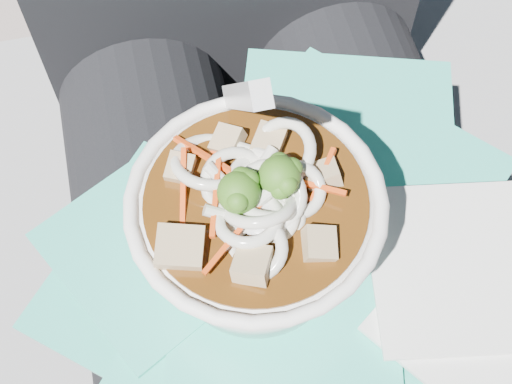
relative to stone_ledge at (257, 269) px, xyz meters
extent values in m
cube|color=slate|center=(0.00, 0.00, 0.00)|extent=(1.00, 0.50, 0.42)
cylinder|color=black|center=(-0.09, -0.15, 0.29)|extent=(0.16, 0.48, 0.16)
cylinder|color=black|center=(0.09, -0.15, 0.29)|extent=(0.16, 0.48, 0.16)
cube|color=#2CB9A0|center=(0.05, -0.07, 0.37)|extent=(0.22, 0.22, 0.00)
cube|color=#2CB9A0|center=(-0.09, -0.14, 0.37)|extent=(0.23, 0.23, 0.00)
cube|color=#2CB9A0|center=(-0.04, -0.15, 0.37)|extent=(0.17, 0.17, 0.00)
cube|color=#2CB9A0|center=(0.00, -0.14, 0.37)|extent=(0.12, 0.14, 0.00)
cube|color=#2CB9A0|center=(-0.01, -0.16, 0.37)|extent=(0.18, 0.18, 0.00)
cube|color=#2CB9A0|center=(0.06, -0.18, 0.38)|extent=(0.23, 0.20, 0.00)
cube|color=#2CB9A0|center=(-0.01, -0.14, 0.38)|extent=(0.14, 0.16, 0.00)
cube|color=#2CB9A0|center=(-0.05, -0.20, 0.38)|extent=(0.21, 0.21, 0.00)
cube|color=#2CB9A0|center=(0.05, -0.09, 0.38)|extent=(0.24, 0.24, 0.00)
cube|color=#2CB9A0|center=(-0.02, -0.17, 0.38)|extent=(0.19, 0.20, 0.00)
cube|color=#2CB9A0|center=(-0.08, -0.11, 0.38)|extent=(0.22, 0.20, 0.00)
cube|color=silver|center=(0.11, -0.23, 0.39)|extent=(0.19, 0.19, 0.00)
cube|color=silver|center=(0.10, -0.19, 0.39)|extent=(0.14, 0.14, 0.00)
torus|color=white|center=(-0.04, -0.15, 0.47)|extent=(0.16, 0.16, 0.01)
cylinder|color=#3F2209|center=(-0.04, -0.15, 0.47)|extent=(0.13, 0.13, 0.01)
torus|color=silver|center=(-0.03, -0.15, 0.48)|extent=(0.06, 0.05, 0.03)
torus|color=silver|center=(-0.05, -0.14, 0.47)|extent=(0.06, 0.06, 0.04)
torus|color=silver|center=(-0.06, -0.12, 0.47)|extent=(0.07, 0.07, 0.02)
torus|color=silver|center=(-0.03, -0.14, 0.48)|extent=(0.04, 0.04, 0.02)
torus|color=silver|center=(-0.04, -0.15, 0.47)|extent=(0.04, 0.04, 0.02)
torus|color=silver|center=(-0.04, -0.18, 0.47)|extent=(0.05, 0.05, 0.03)
torus|color=silver|center=(-0.01, -0.13, 0.48)|extent=(0.05, 0.05, 0.03)
torus|color=silver|center=(-0.03, -0.16, 0.47)|extent=(0.04, 0.04, 0.02)
torus|color=silver|center=(-0.03, -0.16, 0.48)|extent=(0.04, 0.04, 0.03)
torus|color=silver|center=(-0.04, -0.16, 0.48)|extent=(0.06, 0.05, 0.04)
torus|color=silver|center=(-0.01, -0.15, 0.48)|extent=(0.04, 0.04, 0.02)
torus|color=silver|center=(-0.04, -0.16, 0.48)|extent=(0.05, 0.05, 0.01)
torus|color=silver|center=(-0.03, -0.16, 0.47)|extent=(0.07, 0.06, 0.04)
cylinder|color=silver|center=(-0.03, -0.14, 0.48)|extent=(0.03, 0.03, 0.02)
cylinder|color=silver|center=(-0.04, -0.16, 0.48)|extent=(0.04, 0.02, 0.03)
cylinder|color=silver|center=(-0.03, -0.12, 0.48)|extent=(0.03, 0.02, 0.01)
cylinder|color=silver|center=(-0.06, -0.16, 0.48)|extent=(0.03, 0.02, 0.02)
cylinder|color=silver|center=(-0.05, -0.14, 0.48)|extent=(0.02, 0.03, 0.02)
cylinder|color=#719548|center=(-0.02, -0.15, 0.48)|extent=(0.01, 0.01, 0.01)
sphere|color=#245313|center=(-0.02, -0.15, 0.49)|extent=(0.02, 0.02, 0.02)
sphere|color=#245313|center=(-0.01, -0.14, 0.49)|extent=(0.01, 0.01, 0.01)
sphere|color=#245313|center=(-0.02, -0.16, 0.49)|extent=(0.01, 0.01, 0.01)
sphere|color=#245313|center=(-0.02, -0.16, 0.49)|extent=(0.01, 0.01, 0.01)
sphere|color=#245313|center=(-0.02, -0.14, 0.49)|extent=(0.01, 0.01, 0.01)
cylinder|color=#719548|center=(-0.05, -0.15, 0.48)|extent=(0.01, 0.01, 0.01)
sphere|color=#245313|center=(-0.05, -0.15, 0.49)|extent=(0.02, 0.02, 0.02)
sphere|color=#245313|center=(-0.04, -0.15, 0.49)|extent=(0.01, 0.01, 0.01)
sphere|color=#245313|center=(-0.04, -0.14, 0.49)|extent=(0.01, 0.01, 0.01)
sphere|color=#245313|center=(-0.05, -0.16, 0.49)|extent=(0.01, 0.01, 0.01)
sphere|color=#245313|center=(-0.04, -0.15, 0.49)|extent=(0.01, 0.01, 0.01)
cube|color=#E14612|center=(-0.05, -0.17, 0.48)|extent=(0.04, 0.04, 0.01)
cube|color=#E14612|center=(-0.08, -0.13, 0.48)|extent=(0.01, 0.05, 0.02)
cube|color=#E14612|center=(-0.06, -0.12, 0.48)|extent=(0.04, 0.04, 0.01)
cube|color=#E14612|center=(0.00, -0.15, 0.48)|extent=(0.03, 0.02, 0.01)
cube|color=#E14612|center=(-0.06, -0.15, 0.48)|extent=(0.02, 0.05, 0.01)
cube|color=#E14612|center=(0.00, -0.14, 0.48)|extent=(0.02, 0.03, 0.01)
cube|color=#E14612|center=(-0.05, -0.13, 0.47)|extent=(0.02, 0.05, 0.02)
cube|color=#9E7F59|center=(0.01, -0.14, 0.47)|extent=(0.02, 0.02, 0.02)
cube|color=#9E7F59|center=(-0.02, -0.12, 0.47)|extent=(0.03, 0.03, 0.01)
cube|color=#9E7F59|center=(-0.04, -0.11, 0.47)|extent=(0.03, 0.02, 0.02)
cube|color=#9E7F59|center=(-0.08, -0.12, 0.47)|extent=(0.02, 0.02, 0.01)
cube|color=#9E7F59|center=(-0.08, -0.17, 0.47)|extent=(0.03, 0.03, 0.02)
cube|color=#9E7F59|center=(-0.05, -0.19, 0.48)|extent=(0.03, 0.03, 0.02)
cube|color=#9E7F59|center=(-0.01, -0.19, 0.47)|extent=(0.02, 0.02, 0.02)
ellipsoid|color=silver|center=(-0.03, -0.16, 0.47)|extent=(0.03, 0.04, 0.01)
cube|color=silver|center=(-0.03, -0.11, 0.53)|extent=(0.01, 0.09, 0.11)
camera|label=1|loc=(-0.08, -0.34, 0.83)|focal=50.00mm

